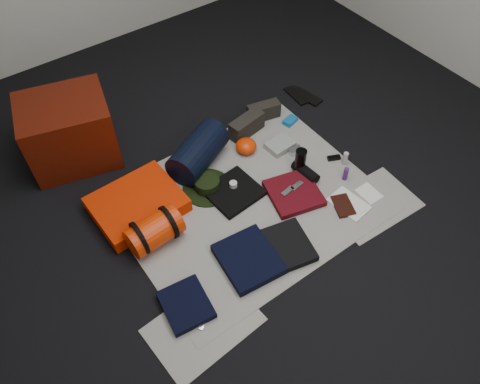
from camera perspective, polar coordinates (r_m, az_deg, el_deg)
floor at (r=3.09m, az=0.86°, el=-1.26°), size 4.50×4.50×0.02m
newspaper_mat at (r=3.08m, az=0.86°, el=-1.11°), size 1.60×1.30×0.01m
newspaper_sheet_front_left at (r=2.65m, az=-4.47°, el=-15.86°), size 0.61×0.44×0.00m
newspaper_sheet_front_right at (r=3.18m, az=15.78°, el=-1.42°), size 0.60×0.43×0.00m
red_cabinet at (r=3.39m, az=-20.09°, el=6.95°), size 0.67×0.60×0.47m
sleeping_pad at (r=3.07m, az=-12.41°, el=-1.47°), size 0.56×0.47×0.10m
stuff_sack at (r=2.86m, az=-10.38°, el=-4.72°), size 0.34×0.22×0.19m
sack_strap_left at (r=2.84m, az=-12.17°, el=-5.54°), size 0.02×0.22×0.22m
sack_strap_right at (r=2.87m, az=-8.69°, el=-3.65°), size 0.02×0.22×0.22m
navy_duffel at (r=3.22m, az=-5.13°, el=4.91°), size 0.51×0.41×0.24m
boonie_brim at (r=3.15m, az=-4.00°, el=0.54°), size 0.36×0.36×0.01m
boonie_crown at (r=3.12m, az=-4.04°, el=1.04°), size 0.17×0.17×0.07m
hiking_boot_left at (r=3.47m, az=0.81°, el=8.10°), size 0.30×0.15×0.14m
hiking_boot_right at (r=3.60m, az=2.91°, el=9.83°), size 0.26×0.15×0.12m
flip_flop_left at (r=3.87m, az=8.04°, el=11.50°), size 0.15×0.28×0.01m
flip_flop_right at (r=3.86m, az=6.92°, el=11.61°), size 0.11×0.25×0.01m
trousers_navy_a at (r=2.68m, az=-6.59°, el=-13.49°), size 0.28×0.31×0.04m
trousers_navy_b at (r=2.79m, az=1.04°, el=-8.17°), size 0.36×0.40×0.06m
trousers_charcoal at (r=2.86m, az=5.71°, el=-6.55°), size 0.34×0.37×0.05m
black_tshirt at (r=3.10m, az=-0.80°, el=0.02°), size 0.35×0.33×0.03m
red_shirt at (r=3.11m, az=6.58°, el=-0.13°), size 0.39×0.39×0.04m
orange_stuff_sack at (r=3.34m, az=0.75°, el=5.63°), size 0.18×0.18×0.10m
first_aid_pouch at (r=3.40m, az=4.91°, el=5.72°), size 0.20×0.16×0.05m
water_bottle at (r=3.20m, az=7.35°, el=3.76°), size 0.08×0.08×0.19m
speaker at (r=3.22m, az=7.98°, el=2.46°), size 0.10×0.21×0.08m
compact_camera at (r=3.38m, az=6.74°, el=5.03°), size 0.10×0.07×0.04m
cyan_case at (r=3.60m, az=6.13°, el=8.63°), size 0.12×0.09×0.03m
toiletry_purple at (r=3.24m, az=12.75°, el=2.18°), size 0.04×0.04×0.10m
toiletry_clear at (r=3.34m, az=12.70°, el=4.00°), size 0.04×0.04×0.10m
paperback_book at (r=3.11m, az=12.44°, el=-1.65°), size 0.17×0.20×0.02m
map_booklet at (r=3.13m, az=13.12°, el=-1.42°), size 0.20×0.27×0.01m
map_printout at (r=3.23m, az=15.45°, el=-0.16°), size 0.12×0.15×0.01m
sunglasses at (r=3.38m, az=11.38°, el=4.10°), size 0.10×0.07×0.02m
key_cluster at (r=2.64m, az=-4.99°, el=-15.56°), size 0.10×0.10×0.01m
tape_roll at (r=3.10m, az=-0.82°, el=0.93°), size 0.05×0.05×0.04m
energy_bar_a at (r=3.08m, az=5.82°, el=0.10°), size 0.10×0.05×0.01m
energy_bar_b at (r=3.12m, az=6.95°, el=0.77°), size 0.10×0.05×0.01m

